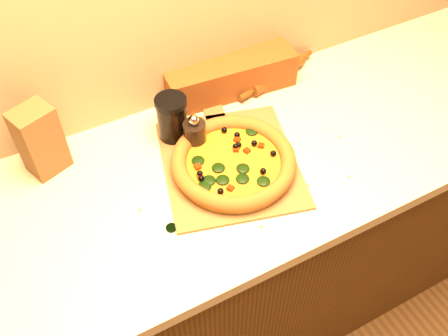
{
  "coord_description": "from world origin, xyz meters",
  "views": [
    {
      "loc": [
        -0.39,
        0.61,
        1.95
      ],
      "look_at": [
        0.02,
        1.38,
        0.96
      ],
      "focal_mm": 40.0,
      "sensor_mm": 36.0,
      "label": 1
    }
  ],
  "objects_px": {
    "pizza": "(234,162)",
    "dark_jar": "(172,119)",
    "rolling_pin": "(277,74)",
    "pepper_grinder": "(195,135)",
    "pizza_peel": "(229,159)"
  },
  "relations": [
    {
      "from": "rolling_pin",
      "to": "pizza_peel",
      "type": "bearing_deg",
      "value": -141.99
    },
    {
      "from": "pepper_grinder",
      "to": "rolling_pin",
      "type": "relative_size",
      "value": 0.36
    },
    {
      "from": "rolling_pin",
      "to": "pizza",
      "type": "bearing_deg",
      "value": -138.5
    },
    {
      "from": "pizza_peel",
      "to": "dark_jar",
      "type": "height_order",
      "value": "dark_jar"
    },
    {
      "from": "pizza",
      "to": "rolling_pin",
      "type": "relative_size",
      "value": 1.02
    },
    {
      "from": "pizza_peel",
      "to": "pepper_grinder",
      "type": "xyz_separation_m",
      "value": [
        -0.06,
        0.09,
        0.05
      ]
    },
    {
      "from": "pizza_peel",
      "to": "rolling_pin",
      "type": "height_order",
      "value": "rolling_pin"
    },
    {
      "from": "pepper_grinder",
      "to": "rolling_pin",
      "type": "xyz_separation_m",
      "value": [
        0.37,
        0.15,
        -0.03
      ]
    },
    {
      "from": "rolling_pin",
      "to": "dark_jar",
      "type": "distance_m",
      "value": 0.42
    },
    {
      "from": "dark_jar",
      "to": "rolling_pin",
      "type": "bearing_deg",
      "value": 11.68
    },
    {
      "from": "pizza",
      "to": "dark_jar",
      "type": "xyz_separation_m",
      "value": [
        -0.09,
        0.19,
        0.04
      ]
    },
    {
      "from": "pizza_peel",
      "to": "rolling_pin",
      "type": "relative_size",
      "value": 1.75
    },
    {
      "from": "pizza_peel",
      "to": "pepper_grinder",
      "type": "height_order",
      "value": "pepper_grinder"
    },
    {
      "from": "pepper_grinder",
      "to": "dark_jar",
      "type": "distance_m",
      "value": 0.08
    },
    {
      "from": "rolling_pin",
      "to": "dark_jar",
      "type": "bearing_deg",
      "value": -168.32
    }
  ]
}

